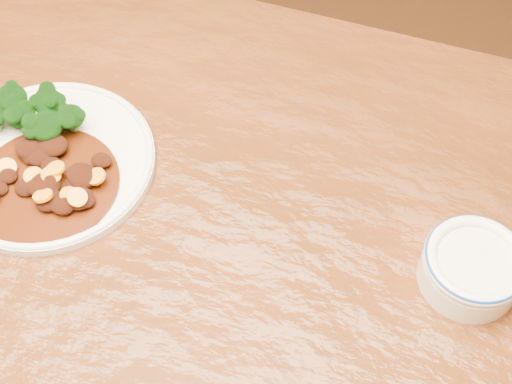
% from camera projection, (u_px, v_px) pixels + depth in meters
% --- Properties ---
extents(dining_table, '(1.57, 1.03, 0.75)m').
position_uv_depth(dining_table, '(131.00, 298.00, 0.82)').
color(dining_table, '#5D2810').
rests_on(dining_table, ground).
extents(dinner_plate, '(0.25, 0.25, 0.02)m').
position_uv_depth(dinner_plate, '(49.00, 161.00, 0.83)').
color(dinner_plate, white).
rests_on(dinner_plate, dining_table).
extents(broccoli_florets, '(0.12, 0.08, 0.04)m').
position_uv_depth(broccoli_florets, '(31.00, 113.00, 0.83)').
color(broccoli_florets, '#68944C').
rests_on(broccoli_florets, dinner_plate).
extents(mince_stew, '(0.16, 0.16, 0.03)m').
position_uv_depth(mince_stew, '(48.00, 178.00, 0.80)').
color(mince_stew, '#411907').
rests_on(mince_stew, dinner_plate).
extents(dip_bowl, '(0.11, 0.11, 0.05)m').
position_uv_depth(dip_bowl, '(473.00, 267.00, 0.73)').
color(dip_bowl, white).
rests_on(dip_bowl, dining_table).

